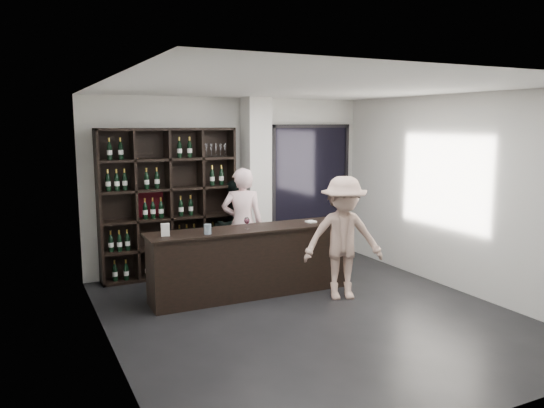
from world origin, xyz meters
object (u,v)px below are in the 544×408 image
wine_shelf (169,203)px  taster_pink (242,224)px  customer (343,238)px  tasting_counter (252,261)px  taster_black (234,226)px

wine_shelf → taster_pink: bearing=-36.2°
taster_pink → customer: (0.92, -1.45, -0.02)m
wine_shelf → customer: bearing=-48.7°
wine_shelf → customer: (1.90, -2.17, -0.33)m
tasting_counter → taster_black: size_ratio=1.97×
customer → taster_pink: bearing=142.2°
customer → wine_shelf: bearing=151.0°
wine_shelf → taster_pink: 1.25m
taster_black → taster_pink: bearing=63.4°
tasting_counter → customer: bearing=-31.9°
tasting_counter → wine_shelf: bearing=119.2°
taster_black → customer: bearing=94.1°
tasting_counter → customer: 1.36m
wine_shelf → tasting_counter: size_ratio=0.79×
taster_pink → customer: taster_pink is taller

